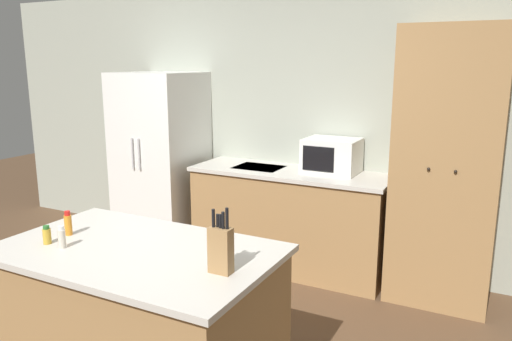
# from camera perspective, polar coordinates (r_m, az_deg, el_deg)

# --- Properties ---
(wall_back) EXTENTS (7.20, 0.06, 2.60)m
(wall_back) POSITION_cam_1_polar(r_m,az_deg,el_deg) (4.84, 3.68, 5.16)
(wall_back) COLOR #9EA393
(wall_back) RESTS_ON ground_plane
(refrigerator) EXTENTS (0.78, 0.76, 1.80)m
(refrigerator) POSITION_cam_1_polar(r_m,az_deg,el_deg) (5.20, -10.77, 1.01)
(refrigerator) COLOR white
(refrigerator) RESTS_ON ground_plane
(back_counter) EXTENTS (1.83, 0.64, 0.94)m
(back_counter) POSITION_cam_1_polar(r_m,az_deg,el_deg) (4.66, 3.87, -5.59)
(back_counter) COLOR #9E7547
(back_counter) RESTS_ON ground_plane
(pantry_cabinet) EXTENTS (0.78, 0.61, 2.18)m
(pantry_cabinet) POSITION_cam_1_polar(r_m,az_deg,el_deg) (4.18, 20.97, 0.24)
(pantry_cabinet) COLOR #9E7547
(pantry_cabinet) RESTS_ON ground_plane
(kitchen_island) EXTENTS (1.54, 0.94, 0.91)m
(kitchen_island) POSITION_cam_1_polar(r_m,az_deg,el_deg) (3.03, -13.14, -16.68)
(kitchen_island) COLOR #9E7547
(kitchen_island) RESTS_ON ground_plane
(microwave) EXTENTS (0.47, 0.39, 0.30)m
(microwave) POSITION_cam_1_polar(r_m,az_deg,el_deg) (4.46, 8.65, 1.68)
(microwave) COLOR white
(microwave) RESTS_ON back_counter
(knife_block) EXTENTS (0.11, 0.06, 0.33)m
(knife_block) POSITION_cam_1_polar(r_m,az_deg,el_deg) (2.42, -4.06, -8.89)
(knife_block) COLOR #9E7547
(knife_block) RESTS_ON kitchen_island
(spice_bottle_tall_dark) EXTENTS (0.05, 0.05, 0.11)m
(spice_bottle_tall_dark) POSITION_cam_1_polar(r_m,az_deg,el_deg) (3.04, -22.79, -6.85)
(spice_bottle_tall_dark) COLOR gold
(spice_bottle_tall_dark) RESTS_ON kitchen_island
(spice_bottle_short_red) EXTENTS (0.04, 0.04, 0.15)m
(spice_bottle_short_red) POSITION_cam_1_polar(r_m,az_deg,el_deg) (3.14, -20.68, -5.73)
(spice_bottle_short_red) COLOR orange
(spice_bottle_short_red) RESTS_ON kitchen_island
(spice_bottle_amber_oil) EXTENTS (0.04, 0.04, 0.12)m
(spice_bottle_amber_oil) POSITION_cam_1_polar(r_m,az_deg,el_deg) (2.94, -21.31, -7.17)
(spice_bottle_amber_oil) COLOR beige
(spice_bottle_amber_oil) RESTS_ON kitchen_island
(fire_extinguisher) EXTENTS (0.13, 0.13, 0.45)m
(fire_extinguisher) POSITION_cam_1_polar(r_m,az_deg,el_deg) (5.85, -14.51, -5.02)
(fire_extinguisher) COLOR red
(fire_extinguisher) RESTS_ON ground_plane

